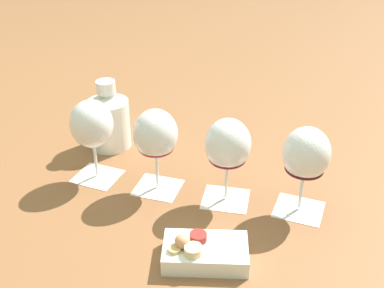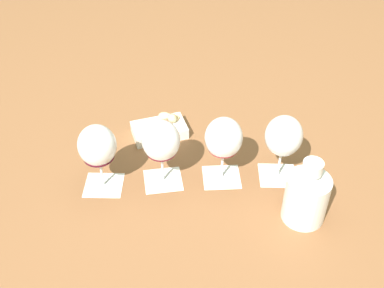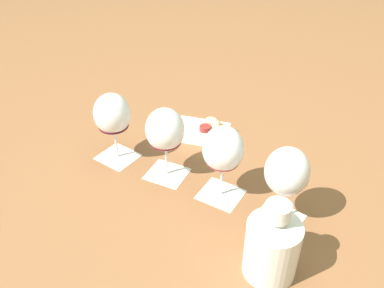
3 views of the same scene
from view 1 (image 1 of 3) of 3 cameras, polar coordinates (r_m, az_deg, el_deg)
ground_plane at (r=1.09m, az=-0.12°, el=-5.78°), size 8.00×8.00×0.00m
tasting_card_0 at (r=1.17m, az=-11.13°, el=-3.75°), size 0.14×0.14×0.00m
tasting_card_1 at (r=1.11m, az=-4.07°, el=-5.15°), size 0.14×0.14×0.00m
tasting_card_2 at (r=1.07m, az=4.00°, el=-6.50°), size 0.14×0.13×0.00m
tasting_card_3 at (r=1.07m, az=12.52°, el=-7.56°), size 0.14×0.14×0.00m
wine_glass_0 at (r=1.10m, az=-11.79°, el=1.97°), size 0.10×0.10×0.19m
wine_glass_1 at (r=1.04m, az=-4.33°, el=0.82°), size 0.10×0.10×0.19m
wine_glass_2 at (r=1.00m, az=4.26°, el=-0.40°), size 0.10×0.10×0.19m
wine_glass_3 at (r=0.99m, az=13.35°, el=-1.46°), size 0.10×0.10×0.19m
ceramic_vase at (r=1.26m, az=-9.84°, el=2.99°), size 0.11×0.11×0.18m
snack_dish at (r=0.91m, az=1.31°, el=-12.61°), size 0.18×0.15×0.06m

